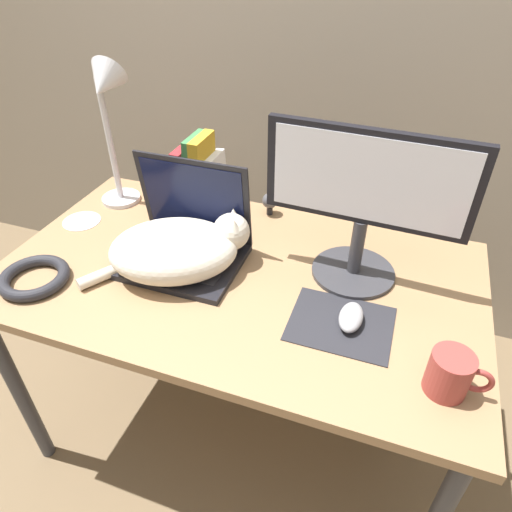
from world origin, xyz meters
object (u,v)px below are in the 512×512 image
object	(u,v)px
laptop	(185,242)
webcam	(270,201)
book_row	(199,178)
cable_coil	(34,277)
cat	(178,249)
cd_disc	(82,221)
mug	(451,374)
external_monitor	(365,200)
desk_lamp	(107,111)
computer_mouse	(351,317)

from	to	relation	value
laptop	webcam	world-z (taller)	laptop
book_row	cable_coil	size ratio (longest dim) A/B	1.39
cat	book_row	distance (m)	0.34
cat	book_row	world-z (taller)	book_row
cd_disc	mug	bearing A→B (deg)	-14.66
external_monitor	desk_lamp	world-z (taller)	desk_lamp
external_monitor	book_row	world-z (taller)	external_monitor
mug	cd_disc	bearing A→B (deg)	165.34
laptop	cable_coil	bearing A→B (deg)	-144.09
external_monitor	mug	bearing A→B (deg)	-52.13
cat	computer_mouse	distance (m)	0.49
laptop	external_monitor	xyz separation A→B (m)	(0.47, 0.08, 0.18)
cable_coil	webcam	xyz separation A→B (m)	(0.49, 0.55, 0.03)
laptop	external_monitor	bearing A→B (deg)	10.10
laptop	cat	bearing A→B (deg)	-77.68
cd_disc	desk_lamp	bearing A→B (deg)	58.37
webcam	cat	bearing A→B (deg)	-110.95
cd_disc	webcam	bearing A→B (deg)	23.91
webcam	mug	xyz separation A→B (m)	(0.57, -0.54, 0.00)
mug	cd_disc	world-z (taller)	mug
desk_lamp	cd_disc	size ratio (longest dim) A/B	4.05
laptop	cat	size ratio (longest dim) A/B	0.79
webcam	cd_disc	world-z (taller)	webcam
laptop	cable_coil	world-z (taller)	laptop
cat	mug	bearing A→B (deg)	-13.94
external_monitor	laptop	bearing A→B (deg)	-169.90
cable_coil	cd_disc	distance (m)	0.31
laptop	external_monitor	world-z (taller)	external_monitor
book_row	desk_lamp	bearing A→B (deg)	-164.14
external_monitor	mug	distance (m)	0.45
cat	desk_lamp	bearing A→B (deg)	143.24
cat	cable_coil	size ratio (longest dim) A/B	2.30
external_monitor	cable_coil	distance (m)	0.89
book_row	webcam	bearing A→B (deg)	10.94
external_monitor	book_row	distance (m)	0.58
laptop	mug	bearing A→B (deg)	-18.22
external_monitor	computer_mouse	bearing A→B (deg)	-81.96
computer_mouse	webcam	xyz separation A→B (m)	(-0.34, 0.42, 0.03)
cable_coil	webcam	distance (m)	0.73
cable_coil	laptop	bearing A→B (deg)	35.91
desk_lamp	webcam	bearing A→B (deg)	13.55
cable_coil	mug	distance (m)	1.05
webcam	laptop	bearing A→B (deg)	-116.75
laptop	desk_lamp	world-z (taller)	desk_lamp
book_row	desk_lamp	world-z (taller)	desk_lamp
external_monitor	mug	xyz separation A→B (m)	(0.25, -0.32, -0.19)
desk_lamp	cable_coil	bearing A→B (deg)	-91.10
computer_mouse	webcam	bearing A→B (deg)	129.44
external_monitor	desk_lamp	xyz separation A→B (m)	(-0.80, 0.11, 0.09)
computer_mouse	mug	xyz separation A→B (m)	(0.22, -0.13, 0.03)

